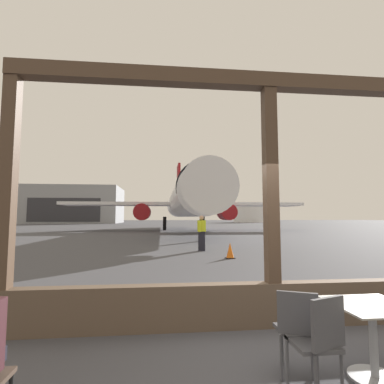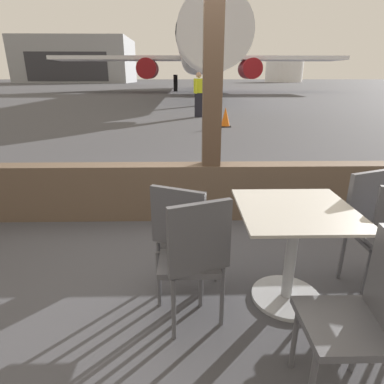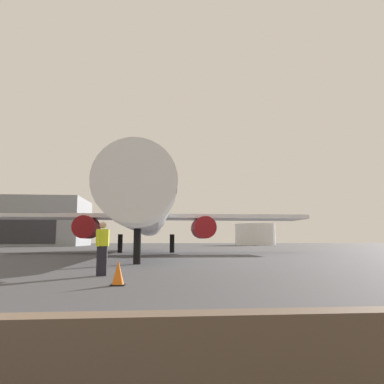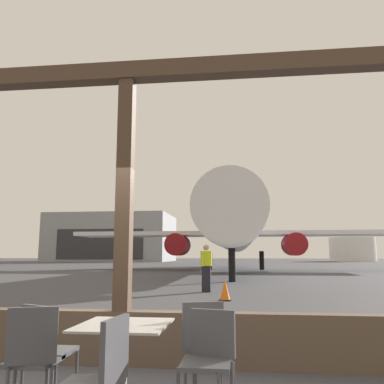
{
  "view_description": "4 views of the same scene",
  "coord_description": "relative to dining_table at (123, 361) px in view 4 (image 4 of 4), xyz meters",
  "views": [
    {
      "loc": [
        -1.73,
        -4.46,
        1.67
      ],
      "look_at": [
        0.01,
        12.14,
        3.1
      ],
      "focal_mm": 27.3,
      "sensor_mm": 36.0,
      "label": 1
    },
    {
      "loc": [
        -0.29,
        -3.54,
        1.61
      ],
      "look_at": [
        -0.23,
        -0.67,
        0.56
      ],
      "focal_mm": 29.9,
      "sensor_mm": 36.0,
      "label": 2
    },
    {
      "loc": [
        2.0,
        -2.57,
        1.14
      ],
      "look_at": [
        3.9,
        17.24,
        3.72
      ],
      "focal_mm": 34.87,
      "sensor_mm": 36.0,
      "label": 3
    },
    {
      "loc": [
        1.51,
        -5.12,
        1.36
      ],
      "look_at": [
        -0.51,
        11.89,
        4.06
      ],
      "focal_mm": 37.37,
      "sensor_mm": 36.0,
      "label": 4
    }
  ],
  "objects": [
    {
      "name": "cafe_chair_window_left",
      "position": [
        0.71,
        0.24,
        0.1
      ],
      "size": [
        0.49,
        0.49,
        0.91
      ],
      "color": "#4C4C51",
      "rests_on": "ground"
    },
    {
      "name": "fuel_storage_tank",
      "position": [
        24.83,
        85.58,
        2.06
      ],
      "size": [
        9.39,
        9.39,
        4.99
      ],
      "primitive_type": "cylinder",
      "color": "white",
      "rests_on": "ground"
    },
    {
      "name": "window_frame",
      "position": [
        -0.47,
        1.53,
        0.97
      ],
      "size": [
        8.11,
        0.24,
        4.0
      ],
      "color": "brown",
      "rests_on": "ground"
    },
    {
      "name": "airplane",
      "position": [
        0.62,
        30.68,
        3.09
      ],
      "size": [
        29.01,
        34.03,
        10.38
      ],
      "color": "silver",
      "rests_on": "ground"
    },
    {
      "name": "cafe_chair_aisle_left",
      "position": [
        0.76,
        -0.08,
        0.1
      ],
      "size": [
        0.47,
        0.47,
        0.89
      ],
      "color": "#4C4C51",
      "rests_on": "ground"
    },
    {
      "name": "cafe_chair_window_right",
      "position": [
        -0.78,
        0.08,
        0.1
      ],
      "size": [
        0.5,
        0.5,
        0.9
      ],
      "color": "#4C4C51",
      "rests_on": "ground"
    },
    {
      "name": "distant_hangar",
      "position": [
        -26.0,
        80.03,
        4.45
      ],
      "size": [
        24.81,
        16.84,
        9.77
      ],
      "color": "gray",
      "rests_on": "ground"
    },
    {
      "name": "cafe_chair_aisle_right",
      "position": [
        0.08,
        -0.8,
        0.12
      ],
      "size": [
        0.42,
        0.42,
        0.93
      ],
      "color": "#4C4C51",
      "rests_on": "ground"
    },
    {
      "name": "traffic_cone",
      "position": [
        0.57,
        8.77,
        -0.14
      ],
      "size": [
        0.36,
        0.36,
        0.63
      ],
      "color": "orange",
      "rests_on": "ground"
    },
    {
      "name": "ground_plane",
      "position": [
        -0.47,
        41.53,
        -0.44
      ],
      "size": [
        220.0,
        220.0,
        0.0
      ],
      "primitive_type": "plane",
      "color": "#424247"
    },
    {
      "name": "ground_crew_worker",
      "position": [
        -0.22,
        11.45,
        0.46
      ],
      "size": [
        0.4,
        0.51,
        1.74
      ],
      "color": "black",
      "rests_on": "ground"
    },
    {
      "name": "dining_table",
      "position": [
        0.0,
        0.0,
        0.0
      ],
      "size": [
        0.79,
        0.79,
        0.75
      ],
      "color": "#ADA89E",
      "rests_on": "ground"
    },
    {
      "name": "cafe_chair_side_extra",
      "position": [
        -0.71,
        -0.24,
        0.11
      ],
      "size": [
        0.49,
        0.49,
        0.93
      ],
      "color": "#4C4C51",
      "rests_on": "ground"
    }
  ]
}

